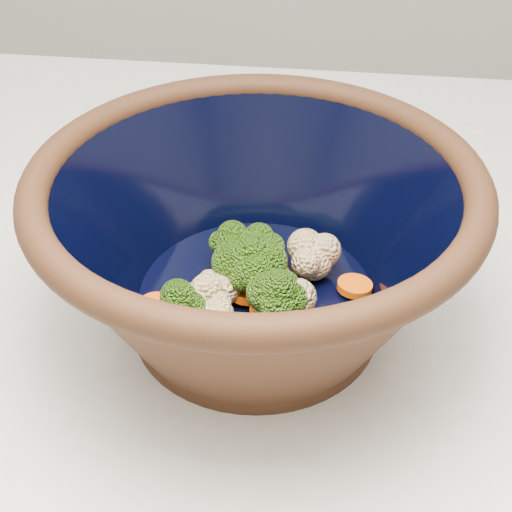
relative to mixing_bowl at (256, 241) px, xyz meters
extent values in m
cylinder|color=black|center=(0.00, 0.00, -0.08)|extent=(0.20, 0.20, 0.01)
torus|color=black|center=(0.00, 0.00, 0.05)|extent=(0.34, 0.34, 0.02)
cylinder|color=black|center=(0.00, 0.00, -0.05)|extent=(0.19, 0.19, 0.00)
cylinder|color=#608442|center=(0.00, 0.00, -0.04)|extent=(0.01, 0.01, 0.02)
ellipsoid|color=#437716|center=(0.00, 0.00, -0.01)|extent=(0.05, 0.05, 0.04)
cylinder|color=#608442|center=(0.00, 0.03, -0.04)|extent=(0.01, 0.01, 0.02)
ellipsoid|color=#437716|center=(0.00, 0.03, -0.02)|extent=(0.04, 0.04, 0.03)
cylinder|color=#608442|center=(-0.01, -0.01, -0.04)|extent=(0.01, 0.01, 0.02)
ellipsoid|color=#437716|center=(-0.01, -0.01, -0.02)|extent=(0.04, 0.04, 0.04)
cylinder|color=#608442|center=(0.02, -0.04, -0.04)|extent=(0.01, 0.01, 0.02)
ellipsoid|color=#437716|center=(0.02, -0.04, -0.01)|extent=(0.04, 0.04, 0.04)
cylinder|color=#608442|center=(-0.05, -0.05, -0.04)|extent=(0.01, 0.01, 0.02)
ellipsoid|color=#437716|center=(-0.05, -0.05, -0.02)|extent=(0.04, 0.04, 0.03)
cylinder|color=#608442|center=(-0.03, 0.03, -0.04)|extent=(0.01, 0.01, 0.02)
ellipsoid|color=#437716|center=(-0.03, 0.03, -0.02)|extent=(0.04, 0.04, 0.03)
sphere|color=#F8E8AB|center=(-0.02, -0.02, -0.03)|extent=(0.03, 0.03, 0.03)
sphere|color=#F8E8AB|center=(-0.02, -0.05, -0.04)|extent=(0.03, 0.03, 0.03)
sphere|color=#F8E8AB|center=(0.00, 0.00, -0.03)|extent=(0.03, 0.03, 0.03)
sphere|color=#F8E8AB|center=(-0.01, -0.08, -0.03)|extent=(0.03, 0.03, 0.03)
sphere|color=#F8E8AB|center=(0.04, 0.02, -0.03)|extent=(0.03, 0.03, 0.03)
sphere|color=#F8E8AB|center=(0.02, -0.03, -0.03)|extent=(0.03, 0.03, 0.03)
sphere|color=#F8E8AB|center=(-0.04, -0.04, -0.03)|extent=(0.03, 0.03, 0.03)
sphere|color=#F8E8AB|center=(0.02, -0.04, -0.04)|extent=(0.03, 0.03, 0.03)
cylinder|color=#DB5709|center=(0.02, -0.03, -0.04)|extent=(0.03, 0.03, 0.01)
cylinder|color=#DB5709|center=(0.08, 0.01, -0.04)|extent=(0.03, 0.03, 0.01)
cylinder|color=#DB5709|center=(-0.07, -0.04, -0.04)|extent=(0.03, 0.03, 0.01)
cylinder|color=#DB5709|center=(0.01, 0.01, -0.04)|extent=(0.03, 0.03, 0.01)
cylinder|color=#DB5709|center=(-0.01, -0.01, -0.04)|extent=(0.03, 0.03, 0.01)
cylinder|color=#DB5709|center=(0.05, -0.04, -0.04)|extent=(0.03, 0.03, 0.01)
cylinder|color=#DB5709|center=(-0.05, -0.06, -0.04)|extent=(0.03, 0.03, 0.01)
camera|label=1|loc=(0.06, -0.43, 0.33)|focal=50.00mm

